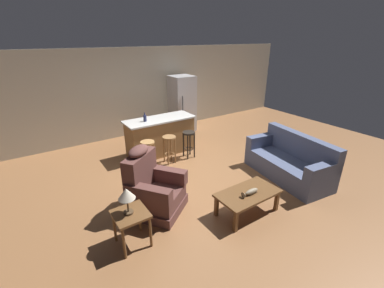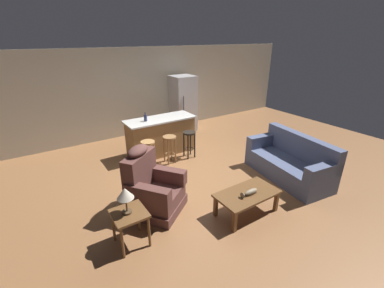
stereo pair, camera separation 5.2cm
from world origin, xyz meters
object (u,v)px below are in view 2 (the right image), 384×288
(fish_figurine, at_px, (249,193))
(recliner_near_lamp, at_px, (152,189))
(coffee_table, at_px, (247,195))
(refrigerator, at_px, (183,104))
(bar_stool_right, at_px, (189,140))
(bar_stool_left, at_px, (148,150))
(couch, at_px, (290,163))
(kitchen_island, at_px, (161,136))
(bar_stool_middle, at_px, (170,144))
(table_lamp, at_px, (125,194))
(bottle_tall_green, at_px, (145,118))
(end_table, at_px, (130,218))

(fish_figurine, height_order, recliner_near_lamp, recliner_near_lamp)
(coffee_table, xyz_separation_m, refrigerator, (1.36, 4.30, 0.52))
(bar_stool_right, bearing_deg, bar_stool_left, 180.00)
(couch, xyz_separation_m, recliner_near_lamp, (-3.01, 0.59, 0.08))
(kitchen_island, relative_size, bar_stool_right, 2.65)
(coffee_table, bearing_deg, recliner_near_lamp, 142.58)
(bar_stool_left, height_order, refrigerator, refrigerator)
(recliner_near_lamp, height_order, bar_stool_right, recliner_near_lamp)
(bar_stool_right, bearing_deg, refrigerator, 62.66)
(bar_stool_middle, bearing_deg, bar_stool_right, 0.00)
(fish_figurine, height_order, kitchen_island, kitchen_island)
(bar_stool_middle, distance_m, refrigerator, 2.41)
(table_lamp, bearing_deg, fish_figurine, -14.26)
(bar_stool_left, distance_m, bottle_tall_green, 0.87)
(table_lamp, distance_m, kitchen_island, 3.29)
(end_table, xyz_separation_m, bar_stool_left, (1.22, 2.05, 0.01))
(coffee_table, relative_size, recliner_near_lamp, 0.92)
(bar_stool_middle, height_order, bar_stool_right, same)
(bar_stool_middle, bearing_deg, table_lamp, -131.51)
(end_table, bearing_deg, bottle_tall_green, 61.16)
(bar_stool_middle, bearing_deg, fish_figurine, -86.92)
(bar_stool_right, bearing_deg, end_table, -138.83)
(bar_stool_left, relative_size, bar_stool_middle, 1.00)
(bar_stool_middle, relative_size, bar_stool_right, 1.00)
(couch, distance_m, bottle_tall_green, 3.52)
(recliner_near_lamp, bearing_deg, bar_stool_left, 121.48)
(fish_figurine, height_order, refrigerator, refrigerator)
(coffee_table, distance_m, bar_stool_right, 2.51)
(table_lamp, xyz_separation_m, bar_stool_middle, (1.80, 2.04, -0.40))
(end_table, bearing_deg, bar_stool_right, 41.17)
(couch, relative_size, recliner_near_lamp, 1.66)
(fish_figurine, xyz_separation_m, refrigerator, (1.37, 4.36, 0.42))
(fish_figurine, xyz_separation_m, bar_stool_middle, (-0.14, 2.53, 0.01))
(couch, xyz_separation_m, table_lamp, (-3.66, 0.02, 0.53))
(recliner_near_lamp, distance_m, bar_stool_left, 1.59)
(recliner_near_lamp, height_order, bar_stool_middle, recliner_near_lamp)
(bar_stool_left, xyz_separation_m, bar_stool_right, (1.13, 0.00, 0.00))
(bar_stool_middle, bearing_deg, end_table, -131.01)
(kitchen_island, xyz_separation_m, bar_stool_middle, (-0.09, -0.63, -0.01))
(kitchen_island, xyz_separation_m, bottle_tall_green, (-0.40, -0.01, 0.56))
(table_lamp, height_order, bar_stool_right, table_lamp)
(couch, bearing_deg, bar_stool_middle, -40.33)
(coffee_table, height_order, fish_figurine, fish_figurine)
(bar_stool_middle, distance_m, bar_stool_right, 0.56)
(kitchen_island, distance_m, bar_stool_left, 0.90)
(end_table, height_order, kitchen_island, kitchen_island)
(refrigerator, bearing_deg, coffee_table, -107.48)
(bottle_tall_green, bearing_deg, refrigerator, 33.59)
(fish_figurine, relative_size, bar_stool_middle, 0.50)
(fish_figurine, distance_m, couch, 1.78)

